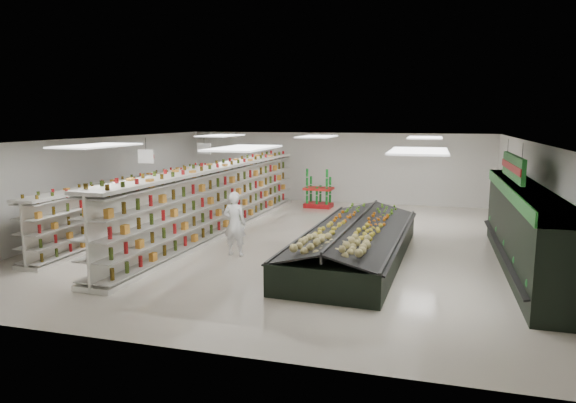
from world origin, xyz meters
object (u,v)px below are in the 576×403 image
(soda_endcap, at_px, (319,190))
(gondola_center, at_px, (218,202))
(gondola_left, at_px, (139,206))
(produce_island, at_px, (355,241))
(shopper_main, at_px, (235,224))
(shopper_background, at_px, (225,189))

(soda_endcap, bearing_deg, gondola_center, -111.20)
(gondola_left, distance_m, produce_island, 8.06)
(gondola_center, distance_m, shopper_main, 3.12)
(produce_island, distance_m, soda_endcap, 8.34)
(gondola_left, bearing_deg, shopper_background, 74.71)
(gondola_center, bearing_deg, gondola_left, -171.68)
(gondola_left, bearing_deg, soda_endcap, 50.68)
(produce_island, relative_size, shopper_background, 4.26)
(soda_endcap, xyz_separation_m, shopper_background, (-3.78, -1.48, 0.12))
(gondola_left, xyz_separation_m, gondola_center, (2.86, 0.31, 0.21))
(soda_endcap, bearing_deg, gondola_left, -130.03)
(shopper_background, bearing_deg, gondola_left, -177.65)
(soda_endcap, relative_size, shopper_main, 0.85)
(gondola_left, relative_size, gondola_center, 0.80)
(shopper_background, bearing_deg, gondola_center, -141.84)
(gondola_left, height_order, shopper_main, shopper_main)
(gondola_center, relative_size, soda_endcap, 8.44)
(shopper_main, bearing_deg, produce_island, -168.30)
(gondola_left, distance_m, shopper_background, 4.78)
(gondola_center, bearing_deg, soda_endcap, 71.03)
(gondola_left, relative_size, shopper_background, 5.97)
(produce_island, height_order, soda_endcap, soda_endcap)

